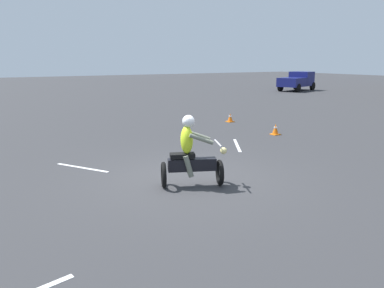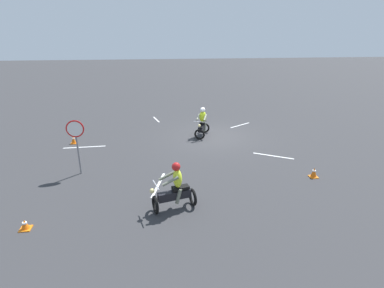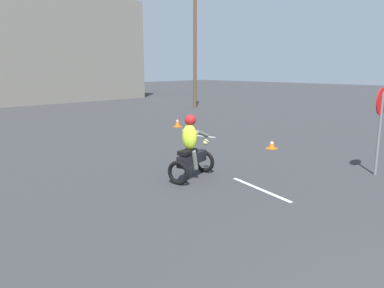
# 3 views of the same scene
# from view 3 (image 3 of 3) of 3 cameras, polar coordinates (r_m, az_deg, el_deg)

# --- Properties ---
(motorcycle_rider_background) EXTENTS (1.56, 0.95, 1.66)m
(motorcycle_rider_background) POSITION_cam_3_polar(r_m,az_deg,el_deg) (9.50, -0.11, -1.06)
(motorcycle_rider_background) COLOR black
(motorcycle_rider_background) RESTS_ON ground
(stop_sign) EXTENTS (0.70, 0.08, 2.30)m
(stop_sign) POSITION_cam_3_polar(r_m,az_deg,el_deg) (10.83, 26.79, 4.14)
(stop_sign) COLOR slate
(stop_sign) RESTS_ON ground
(traffic_cone_near_left) EXTENTS (0.32, 0.32, 0.43)m
(traffic_cone_near_left) POSITION_cam_3_polar(r_m,az_deg,el_deg) (17.97, -2.23, 3.27)
(traffic_cone_near_left) COLOR orange
(traffic_cone_near_left) RESTS_ON ground
(traffic_cone_mid_left) EXTENTS (0.32, 0.32, 0.31)m
(traffic_cone_mid_left) POSITION_cam_3_polar(r_m,az_deg,el_deg) (13.41, 12.07, -0.10)
(traffic_cone_mid_left) COLOR orange
(traffic_cone_mid_left) RESTS_ON ground
(lane_stripe_n) EXTENTS (0.63, 1.98, 0.01)m
(lane_stripe_n) POSITION_cam_3_polar(r_m,az_deg,el_deg) (8.99, 10.36, -6.78)
(lane_stripe_n) COLOR silver
(lane_stripe_n) RESTS_ON ground
(utility_pole_near) EXTENTS (0.24, 0.24, 7.50)m
(utility_pole_near) POSITION_cam_3_polar(r_m,az_deg,el_deg) (26.54, 0.45, 13.63)
(utility_pole_near) COLOR brown
(utility_pole_near) RESTS_ON ground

